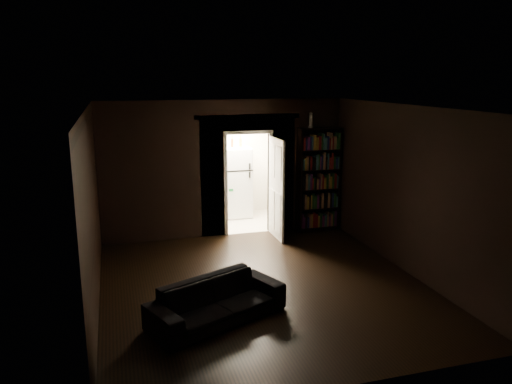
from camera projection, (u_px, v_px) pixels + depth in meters
ground at (264, 286)px, 7.90m from camera, size 5.50×5.50×0.00m
room_walls at (245, 170)px, 8.52m from camera, size 5.02×5.61×2.84m
kitchen_alcove at (235, 168)px, 11.39m from camera, size 2.20×1.80×2.60m
sofa at (217, 295)px, 6.74m from camera, size 2.06×1.52×0.73m
bookshelf at (318, 180)px, 10.62m from camera, size 0.95×0.53×2.20m
refrigerator at (234, 182)px, 11.70m from camera, size 0.91×0.87×1.65m
door at (277, 189)px, 10.09m from camera, size 0.05×0.85×2.05m
figurine at (311, 120)px, 10.31m from camera, size 0.13×0.13×0.32m
bottles at (232, 141)px, 11.49m from camera, size 0.65×0.32×0.27m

